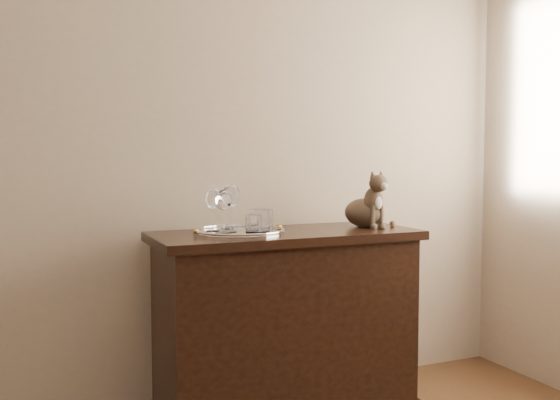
% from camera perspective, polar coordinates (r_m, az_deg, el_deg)
% --- Properties ---
extents(wall_back, '(4.00, 0.10, 2.70)m').
position_cam_1_polar(wall_back, '(2.91, -12.97, 7.12)').
color(wall_back, '#C1AD91').
rests_on(wall_back, ground).
extents(sideboard, '(1.20, 0.50, 0.85)m').
position_cam_1_polar(sideboard, '(2.89, 0.52, -11.27)').
color(sideboard, black).
rests_on(sideboard, ground).
extents(tray, '(0.40, 0.40, 0.01)m').
position_cam_1_polar(tray, '(2.75, -3.77, -2.96)').
color(tray, silver).
rests_on(tray, sideboard).
extents(wine_glass_a, '(0.07, 0.07, 0.19)m').
position_cam_1_polar(wine_glass_a, '(2.74, -6.12, -0.89)').
color(wine_glass_a, silver).
rests_on(wine_glass_a, tray).
extents(wine_glass_b, '(0.07, 0.07, 0.18)m').
position_cam_1_polar(wine_glass_b, '(2.84, -4.82, -0.81)').
color(wine_glass_b, white).
rests_on(wine_glass_b, tray).
extents(wine_glass_c, '(0.07, 0.07, 0.19)m').
position_cam_1_polar(wine_glass_c, '(2.67, -5.20, -1.04)').
color(wine_glass_c, white).
rests_on(wine_glass_c, tray).
extents(wine_glass_d, '(0.08, 0.08, 0.21)m').
position_cam_1_polar(wine_glass_d, '(2.71, -4.50, -0.73)').
color(wine_glass_d, white).
rests_on(wine_glass_d, tray).
extents(tumbler_a, '(0.09, 0.09, 0.10)m').
position_cam_1_polar(tumbler_a, '(2.71, -1.87, -1.89)').
color(tumbler_a, silver).
rests_on(tumbler_a, tray).
extents(tumbler_b, '(0.07, 0.07, 0.08)m').
position_cam_1_polar(tumbler_b, '(2.65, -2.40, -2.24)').
color(tumbler_b, white).
rests_on(tumbler_b, tray).
extents(tumbler_c, '(0.08, 0.08, 0.09)m').
position_cam_1_polar(tumbler_c, '(2.79, -1.48, -1.82)').
color(tumbler_c, white).
rests_on(tumbler_c, tray).
extents(cat, '(0.30, 0.28, 0.27)m').
position_cam_1_polar(cat, '(3.00, 7.73, 0.14)').
color(cat, '#4A3B2C').
rests_on(cat, sideboard).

